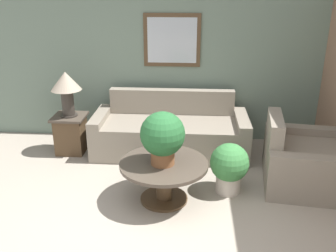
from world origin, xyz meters
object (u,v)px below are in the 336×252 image
(potted_plant_on_table, at_px, (163,136))
(coffee_table, at_px, (164,173))
(couch_main, at_px, (170,133))
(potted_plant_floor, at_px, (229,166))
(side_table, at_px, (71,133))
(table_lamp, at_px, (66,86))
(armchair, at_px, (300,161))

(potted_plant_on_table, bearing_deg, coffee_table, 68.11)
(couch_main, distance_m, potted_plant_floor, 1.37)
(side_table, height_order, table_lamp, table_lamp)
(armchair, height_order, table_lamp, table_lamp)
(couch_main, distance_m, armchair, 1.90)
(coffee_table, xyz_separation_m, table_lamp, (-1.51, 1.25, 0.68))
(armchair, bearing_deg, couch_main, 71.48)
(coffee_table, height_order, potted_plant_floor, potted_plant_floor)
(coffee_table, distance_m, side_table, 1.96)
(couch_main, relative_size, armchair, 1.83)
(coffee_table, bearing_deg, table_lamp, 140.29)
(side_table, distance_m, table_lamp, 0.74)
(couch_main, distance_m, coffee_table, 1.37)
(couch_main, height_order, potted_plant_floor, couch_main)
(coffee_table, xyz_separation_m, side_table, (-1.51, 1.25, -0.06))
(couch_main, distance_m, potted_plant_on_table, 1.49)
(armchair, distance_m, coffee_table, 1.78)
(side_table, xyz_separation_m, potted_plant_on_table, (1.50, -1.28, 0.54))
(side_table, relative_size, table_lamp, 0.87)
(coffee_table, height_order, table_lamp, table_lamp)
(potted_plant_floor, bearing_deg, couch_main, 125.14)
(armchair, xyz_separation_m, potted_plant_floor, (-0.92, -0.29, 0.05))
(coffee_table, distance_m, potted_plant_on_table, 0.48)
(coffee_table, distance_m, table_lamp, 2.07)
(potted_plant_on_table, bearing_deg, couch_main, 90.03)
(potted_plant_on_table, relative_size, potted_plant_floor, 0.98)
(coffee_table, relative_size, potted_plant_floor, 1.62)
(side_table, distance_m, potted_plant_floor, 2.50)
(couch_main, relative_size, potted_plant_on_table, 3.69)
(couch_main, bearing_deg, coffee_table, -89.52)
(armchair, bearing_deg, potted_plant_floor, 114.80)
(coffee_table, bearing_deg, potted_plant_on_table, -111.89)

